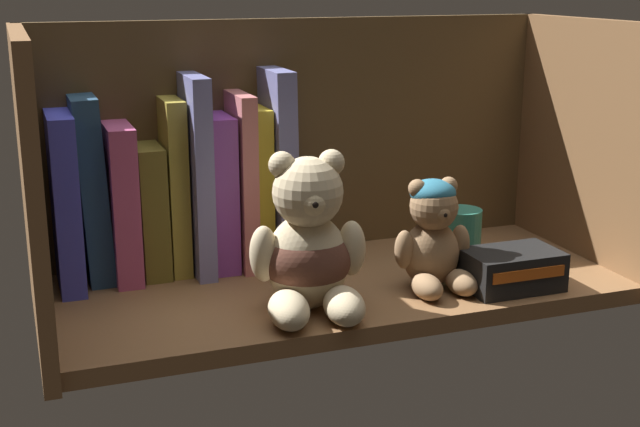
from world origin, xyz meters
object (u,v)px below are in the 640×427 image
Objects in this scene: book_6 at (217,190)px; teddy_bear_smaller at (434,237)px; book_7 at (238,178)px; pillar_candle at (460,236)px; book_9 at (274,165)px; small_product_box at (511,270)px; book_1 at (91,189)px; book_0 at (64,198)px; book_2 at (120,200)px; book_3 at (149,209)px; teddy_bear_larger at (308,249)px; book_8 at (256,184)px; book_4 at (173,185)px; book_5 at (193,172)px.

teddy_bear_smaller is at bearing -38.52° from book_6.
book_7 is 29.04cm from pillar_candle.
book_9 is at bearing -0.00° from book_7.
book_1 is at bearing 155.63° from small_product_box.
book_0 is at bearing -180.00° from book_7.
book_7 is 35.20cm from small_product_box.
book_7 is at bearing 143.10° from small_product_box.
book_9 is (19.42, -0.00, 2.86)cm from book_2.
teddy_bear_smaller is at bearing -29.72° from book_3.
book_9 is 3.47× the size of pillar_candle.
book_0 is at bearing 180.00° from book_6.
book_0 is 21.16cm from book_7.
book_1 is at bearing 180.00° from book_9.
teddy_bear_larger is at bearing 175.95° from small_product_box.
book_1 reaches higher than teddy_bear_smaller.
teddy_bear_larger is at bearing -73.66° from book_6.
teddy_bear_larger is (0.48, -18.75, -3.03)cm from book_8.
book_3 is 16.55cm from book_9.
book_0 is 43.58cm from teddy_bear_smaller.
book_3 is at bearing 0.00° from book_2.
pillar_candle is at bearing 19.98° from teddy_bear_larger.
teddy_bear_larger is 25.05cm from small_product_box.
book_1 is 1.02× the size of book_7.
book_4 is 3.03× the size of pillar_candle.
book_2 is at bearing 180.00° from book_9.
teddy_bear_larger is at bearing -81.68° from book_7.
book_2 is at bearing 132.84° from teddy_bear_larger.
book_7 is 1.23× the size of teddy_bear_larger.
book_9 is (22.73, -0.00, 1.19)cm from book_1.
book_1 reaches higher than book_4.
book_5 is at bearing -180.00° from book_7.
book_8 is at bearing 91.47° from teddy_bear_larger.
book_5 reaches higher than teddy_bear_larger.
small_product_box is (27.29, -20.49, -8.62)cm from book_7.
book_7 is (21.15, 0.00, 0.62)cm from book_0.
book_7 is 4.96cm from book_9.
book_4 is 1.11× the size of book_6.
book_8 is at bearing 0.00° from book_3.
book_4 is (9.77, 0.00, -0.37)cm from book_1.
book_0 is at bearing 167.78° from pillar_candle.
teddy_bear_larger is at bearing -59.78° from book_4.
book_5 reaches higher than pillar_candle.
book_2 is at bearing 0.00° from book_1.
book_9 is (2.51, -0.00, 2.29)cm from book_8.
book_5 reaches higher than book_8.
small_product_box is (22.52, -20.49, -9.98)cm from book_9.
book_0 reaches higher than book_8.
book_7 is at bearing 137.60° from teddy_bear_smaller.
book_7 is at bearing 0.00° from book_4.
pillar_candle is at bearing 42.71° from teddy_bear_smaller.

